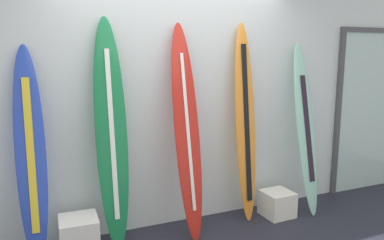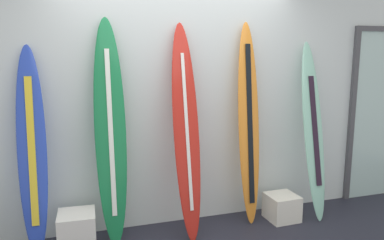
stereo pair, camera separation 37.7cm
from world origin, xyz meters
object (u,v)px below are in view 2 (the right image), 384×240
object	(u,v)px
surfboard_cobalt	(32,153)
surfboard_sunset	(249,126)
surfboard_seafoam	(313,131)
surfboard_emerald	(111,134)
display_block_center	(77,232)
surfboard_crimson	(186,131)
display_block_left	(282,207)

from	to	relation	value
surfboard_cobalt	surfboard_sunset	size ratio (longest dim) A/B	0.89
surfboard_cobalt	surfboard_seafoam	distance (m)	2.88
surfboard_emerald	surfboard_seafoam	world-z (taller)	surfboard_emerald
surfboard_emerald	display_block_center	world-z (taller)	surfboard_emerald
surfboard_sunset	surfboard_seafoam	xyz separation A→B (m)	(0.74, -0.09, -0.08)
surfboard_emerald	surfboard_seafoam	size ratio (longest dim) A/B	1.11
surfboard_emerald	display_block_center	xyz separation A→B (m)	(-0.35, -0.12, -0.88)
surfboard_cobalt	surfboard_crimson	bearing A→B (deg)	-3.66
surfboard_cobalt	display_block_left	world-z (taller)	surfboard_cobalt
surfboard_crimson	display_block_left	xyz separation A→B (m)	(1.09, -0.03, -0.92)
surfboard_seafoam	display_block_center	world-z (taller)	surfboard_seafoam
surfboard_emerald	display_block_center	bearing A→B (deg)	-160.39
surfboard_crimson	display_block_center	size ratio (longest dim) A/B	5.72
surfboard_sunset	display_block_center	bearing A→B (deg)	-175.34
surfboard_cobalt	surfboard_crimson	xyz separation A→B (m)	(1.42, -0.09, 0.13)
surfboard_cobalt	display_block_center	bearing A→B (deg)	-21.92
surfboard_cobalt	surfboard_sunset	world-z (taller)	surfboard_sunset
surfboard_emerald	surfboard_crimson	xyz separation A→B (m)	(0.72, -0.07, -0.01)
surfboard_emerald	surfboard_cobalt	bearing A→B (deg)	178.68
surfboard_crimson	display_block_center	xyz separation A→B (m)	(-1.07, -0.05, -0.87)
surfboard_seafoam	surfboard_emerald	bearing A→B (deg)	178.18
surfboard_crimson	display_block_left	world-z (taller)	surfboard_crimson
surfboard_cobalt	surfboard_emerald	world-z (taller)	surfboard_emerald
display_block_center	surfboard_seafoam	bearing A→B (deg)	1.24
surfboard_sunset	display_block_left	xyz separation A→B (m)	(0.37, -0.12, -0.92)
surfboard_cobalt	surfboard_sunset	bearing A→B (deg)	0.16
surfboard_emerald	surfboard_crimson	world-z (taller)	surfboard_emerald
display_block_center	surfboard_sunset	bearing A→B (deg)	4.66
surfboard_seafoam	display_block_center	size ratio (longest dim) A/B	5.25
surfboard_emerald	display_block_left	xyz separation A→B (m)	(1.81, -0.10, -0.92)
surfboard_cobalt	surfboard_crimson	size ratio (longest dim) A/B	0.90
display_block_left	surfboard_emerald	bearing A→B (deg)	176.82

